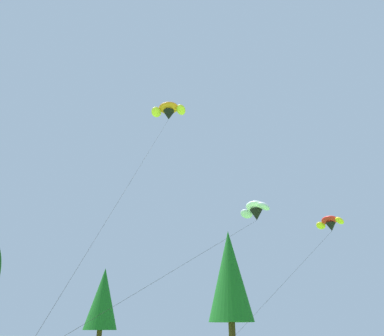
{
  "coord_description": "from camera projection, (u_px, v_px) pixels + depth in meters",
  "views": [
    {
      "loc": [
        5.33,
        7.46,
        2.28
      ],
      "look_at": [
        1.06,
        24.68,
        10.28
      ],
      "focal_mm": 33.4,
      "sensor_mm": 36.0,
      "label": 1
    }
  ],
  "objects": [
    {
      "name": "treeline_tree_c",
      "position": [
        103.0,
        298.0,
        37.61
      ],
      "size": [
        3.43,
        3.43,
        8.3
      ],
      "color": "#472D19",
      "rests_on": "ground_plane"
    },
    {
      "name": "parafoil_kite_far_orange",
      "position": [
        169.0,
        111.0,
        39.4
      ],
      "size": [
        4.16,
        20.54,
        24.03
      ],
      "color": "orange"
    },
    {
      "name": "parafoil_kite_high_white",
      "position": [
        255.0,
        210.0,
        28.12
      ],
      "size": [
        8.89,
        16.84,
        10.41
      ],
      "color": "white"
    },
    {
      "name": "treeline_tree_d",
      "position": [
        230.0,
        275.0,
        32.3
      ],
      "size": [
        3.97,
        3.97,
        10.77
      ],
      "color": "#472D19",
      "rests_on": "ground_plane"
    },
    {
      "name": "parafoil_kite_mid_red_yellow",
      "position": [
        330.0,
        223.0,
        32.75
      ],
      "size": [
        9.85,
        12.23,
        10.68
      ],
      "color": "red"
    }
  ]
}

